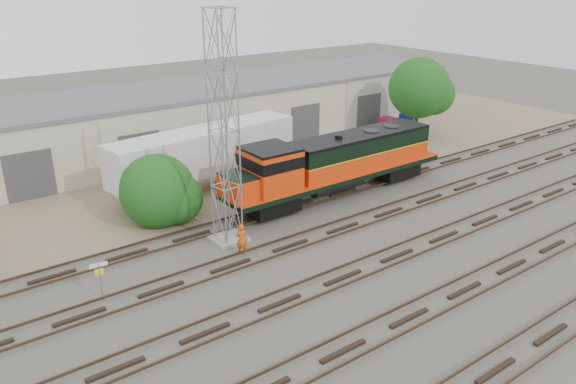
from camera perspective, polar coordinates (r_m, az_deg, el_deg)
ground at (r=33.69m, az=7.28°, el=-4.63°), size 140.00×140.00×0.00m
dirt_strip at (r=44.80m, az=-5.99°, el=2.19°), size 80.00×16.00×0.02m
tracks at (r=31.81m, az=11.01°, el=-6.37°), size 80.00×20.40×0.28m
warehouse at (r=50.84m, az=-10.72°, el=7.38°), size 58.40×10.40×5.30m
locomotive at (r=38.81m, az=4.73°, el=2.95°), size 17.70×3.11×4.25m
signal_tower at (r=31.07m, az=-6.51°, el=5.74°), size 1.93×1.93×13.05m
sign_post at (r=28.21m, az=-18.59°, el=-7.89°), size 0.83×0.13×2.04m
worker at (r=31.23m, az=-4.72°, el=-4.84°), size 0.80×0.76×1.84m
semi_trailer at (r=40.59m, az=-8.02°, el=4.17°), size 14.63×4.51×4.43m
dumpster_blue at (r=58.36m, az=12.15°, el=7.16°), size 2.01×1.95×1.50m
dumpster_red at (r=56.29m, az=10.09°, el=6.73°), size 1.68×1.59×1.40m
tree_mid at (r=35.60m, az=-12.63°, el=-0.10°), size 4.90×4.67×4.67m
tree_east at (r=53.98m, az=13.52°, el=10.10°), size 5.86×5.58×7.54m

